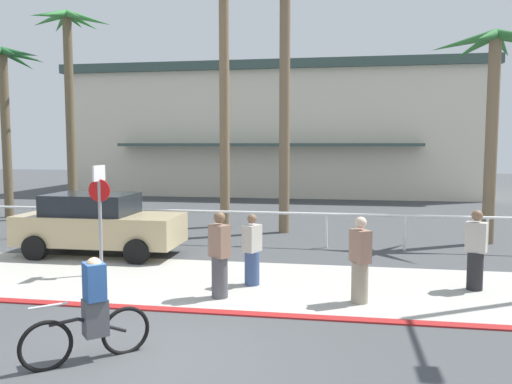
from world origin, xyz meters
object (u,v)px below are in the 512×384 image
object	(u,v)px
stop_sign_bike_lane	(100,204)
pedestrian_2	(360,264)
cyclist_black_0	(92,312)
palm_tree_1	(4,85)
pedestrian_1	(252,253)
palm_tree_3	(225,43)
car_tan_1	(98,224)
palm_tree_4	(285,42)
palm_tree_5	(493,85)
pedestrian_3	(220,258)
palm_tree_2	(68,63)
pedestrian_0	(476,254)

from	to	relation	value
stop_sign_bike_lane	pedestrian_2	xyz separation A→B (m)	(5.86, -1.20, -0.90)
pedestrian_2	cyclist_black_0	bearing A→B (deg)	-139.07
palm_tree_1	pedestrian_1	bearing A→B (deg)	-36.21
palm_tree_3	car_tan_1	xyz separation A→B (m)	(-2.34, -5.40, -5.78)
palm_tree_4	stop_sign_bike_lane	bearing A→B (deg)	-118.23
palm_tree_5	pedestrian_3	world-z (taller)	palm_tree_5
palm_tree_4	palm_tree_5	bearing A→B (deg)	-8.16
stop_sign_bike_lane	palm_tree_1	size ratio (longest dim) A/B	0.37
palm_tree_2	pedestrian_1	distance (m)	13.99
palm_tree_2	pedestrian_0	xyz separation A→B (m)	(13.76, -8.62, -5.52)
palm_tree_4	pedestrian_2	world-z (taller)	palm_tree_4
palm_tree_1	car_tan_1	xyz separation A→B (m)	(7.12, -6.29, -4.58)
stop_sign_bike_lane	palm_tree_3	xyz separation A→B (m)	(1.26, 7.46, 4.97)
palm_tree_4	palm_tree_5	xyz separation A→B (m)	(6.38, -0.92, -1.64)
palm_tree_1	pedestrian_1	distance (m)	15.37
car_tan_1	pedestrian_2	world-z (taller)	car_tan_1
pedestrian_3	palm_tree_2	bearing A→B (deg)	130.79
pedestrian_2	pedestrian_3	distance (m)	2.72
palm_tree_4	palm_tree_5	world-z (taller)	palm_tree_4
car_tan_1	pedestrian_3	bearing A→B (deg)	-38.64
palm_tree_4	pedestrian_1	xyz separation A→B (m)	(0.10, -6.83, -5.73)
palm_tree_5	pedestrian_3	bearing A→B (deg)	-134.21
palm_tree_2	cyclist_black_0	bearing A→B (deg)	-60.14
palm_tree_2	pedestrian_0	world-z (taller)	palm_tree_2
palm_tree_3	pedestrian_2	world-z (taller)	palm_tree_3
palm_tree_3	car_tan_1	distance (m)	8.25
palm_tree_2	palm_tree_4	bearing A→B (deg)	-13.53
palm_tree_5	cyclist_black_0	world-z (taller)	palm_tree_5
stop_sign_bike_lane	pedestrian_3	bearing A→B (deg)	-22.72
palm_tree_5	cyclist_black_0	distance (m)	13.44
palm_tree_5	cyclist_black_0	xyz separation A→B (m)	(-7.83, -10.11, -4.11)
palm_tree_1	pedestrian_3	size ratio (longest dim) A/B	4.02
pedestrian_0	pedestrian_1	size ratio (longest dim) A/B	1.09
palm_tree_1	palm_tree_4	world-z (taller)	palm_tree_4
palm_tree_5	palm_tree_4	bearing A→B (deg)	171.84
car_tan_1	pedestrian_0	distance (m)	9.53
palm_tree_4	pedestrian_1	world-z (taller)	palm_tree_4
palm_tree_1	pedestrian_1	xyz separation A→B (m)	(11.80, -8.64, -4.74)
pedestrian_1	palm_tree_3	bearing A→B (deg)	106.85
palm_tree_2	pedestrian_3	world-z (taller)	palm_tree_2
palm_tree_4	pedestrian_1	bearing A→B (deg)	-89.20
palm_tree_5	cyclist_black_0	bearing A→B (deg)	-127.76
stop_sign_bike_lane	palm_tree_3	bearing A→B (deg)	80.38
palm_tree_3	cyclist_black_0	xyz separation A→B (m)	(0.80, -11.94, -5.95)
stop_sign_bike_lane	palm_tree_1	distance (m)	12.29
palm_tree_5	pedestrian_0	size ratio (longest dim) A/B	3.81
pedestrian_2	pedestrian_3	size ratio (longest dim) A/B	0.97
car_tan_1	cyclist_black_0	world-z (taller)	car_tan_1
pedestrian_2	pedestrian_3	xyz separation A→B (m)	(-2.72, -0.12, 0.03)
pedestrian_0	pedestrian_1	xyz separation A→B (m)	(-4.64, -0.39, -0.07)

